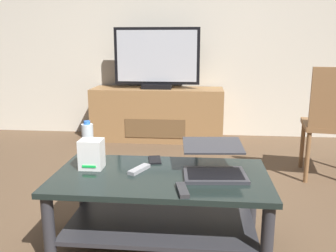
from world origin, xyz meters
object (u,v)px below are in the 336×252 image
(soundbar_remote, at_px, (182,190))
(television, at_px, (157,59))
(tv_remote, at_px, (139,169))
(cell_phone, at_px, (155,160))
(router_box, at_px, (92,154))
(dining_chair, at_px, (334,119))
(laptop, at_px, (214,163))
(water_bottle_near, at_px, (88,141))
(coffee_table, at_px, (161,197))
(media_cabinet, at_px, (157,114))

(soundbar_remote, bearing_deg, television, 87.88)
(tv_remote, bearing_deg, cell_phone, 96.38)
(router_box, distance_m, cell_phone, 0.38)
(television, distance_m, dining_chair, 1.99)
(laptop, relative_size, cell_phone, 2.78)
(router_box, relative_size, water_bottle_near, 0.71)
(television, relative_size, soundbar_remote, 6.01)
(router_box, bearing_deg, coffee_table, -8.91)
(soundbar_remote, bearing_deg, dining_chair, 38.23)
(media_cabinet, relative_size, water_bottle_near, 6.48)
(television, distance_m, tv_remote, 2.31)
(media_cabinet, height_order, water_bottle_near, water_bottle_near)
(laptop, height_order, cell_phone, laptop)
(coffee_table, xyz_separation_m, media_cabinet, (-0.30, 2.31, 0.00))
(water_bottle_near, bearing_deg, tv_remote, -29.74)
(media_cabinet, xyz_separation_m, dining_chair, (1.57, -1.17, 0.22))
(media_cabinet, height_order, television, television)
(dining_chair, bearing_deg, tv_remote, -141.70)
(media_cabinet, distance_m, router_box, 2.26)
(coffee_table, height_order, tv_remote, tv_remote)
(coffee_table, relative_size, router_box, 6.94)
(dining_chair, bearing_deg, cell_phone, -145.50)
(laptop, distance_m, water_bottle_near, 0.78)
(media_cabinet, bearing_deg, router_box, -92.35)
(cell_phone, bearing_deg, tv_remote, -119.32)
(dining_chair, height_order, laptop, dining_chair)
(coffee_table, height_order, television, television)
(router_box, relative_size, tv_remote, 1.03)
(router_box, xyz_separation_m, tv_remote, (0.27, -0.02, -0.07))
(cell_phone, bearing_deg, router_box, -164.75)
(coffee_table, xyz_separation_m, television, (-0.30, 2.29, 0.63))
(media_cabinet, distance_m, water_bottle_near, 2.09)
(television, bearing_deg, coffee_table, -82.46)
(television, bearing_deg, router_box, -92.37)
(television, distance_m, soundbar_remote, 2.60)
(soundbar_remote, bearing_deg, tv_remote, 121.83)
(router_box, xyz_separation_m, cell_phone, (0.33, 0.16, -0.08))
(television, xyz_separation_m, soundbar_remote, (0.43, -2.51, -0.49))
(coffee_table, bearing_deg, dining_chair, 41.92)
(television, relative_size, tv_remote, 6.01)
(router_box, bearing_deg, dining_chair, 32.93)
(laptop, bearing_deg, dining_chair, 47.96)
(television, height_order, cell_phone, television)
(coffee_table, bearing_deg, media_cabinet, 97.47)
(media_cabinet, distance_m, cell_phone, 2.10)
(laptop, bearing_deg, water_bottle_near, 165.61)
(router_box, bearing_deg, water_bottle_near, 113.30)
(media_cabinet, xyz_separation_m, cell_phone, (0.24, -2.09, 0.13))
(television, distance_m, cell_phone, 2.14)
(coffee_table, xyz_separation_m, dining_chair, (1.27, 1.14, 0.22))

